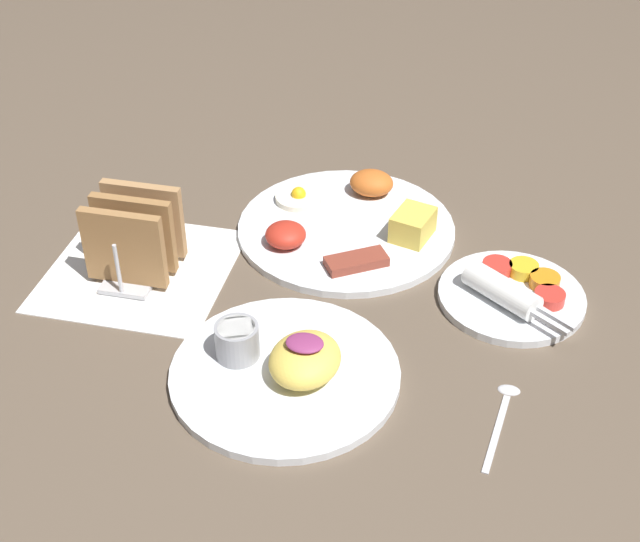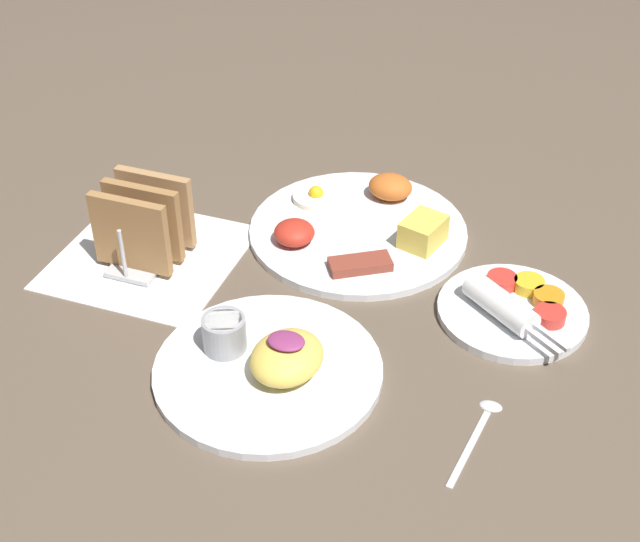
# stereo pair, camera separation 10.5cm
# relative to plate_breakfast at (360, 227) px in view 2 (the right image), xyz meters

# --- Properties ---
(ground_plane) EXTENTS (3.00, 3.00, 0.00)m
(ground_plane) POSITION_rel_plate_breakfast_xyz_m (-0.00, -0.15, -0.01)
(ground_plane) COLOR brown
(napkin_flat) EXTENTS (0.22, 0.22, 0.00)m
(napkin_flat) POSITION_rel_plate_breakfast_xyz_m (-0.23, -0.14, -0.01)
(napkin_flat) COLOR white
(napkin_flat) RESTS_ON ground_plane
(plate_breakfast) EXTENTS (0.28, 0.28, 0.05)m
(plate_breakfast) POSITION_rel_plate_breakfast_xyz_m (0.00, 0.00, 0.00)
(plate_breakfast) COLOR white
(plate_breakfast) RESTS_ON ground_plane
(plate_condiments) EXTENTS (0.17, 0.17, 0.04)m
(plate_condiments) POSITION_rel_plate_breakfast_xyz_m (0.22, -0.10, 0.00)
(plate_condiments) COLOR white
(plate_condiments) RESTS_ON ground_plane
(plate_foreground) EXTENTS (0.25, 0.25, 0.06)m
(plate_foreground) POSITION_rel_plate_breakfast_xyz_m (-0.01, -0.29, 0.00)
(plate_foreground) COLOR white
(plate_foreground) RESTS_ON ground_plane
(toast_rack) EXTENTS (0.10, 0.12, 0.10)m
(toast_rack) POSITION_rel_plate_breakfast_xyz_m (-0.23, -0.14, 0.04)
(toast_rack) COLOR #B7B7BC
(toast_rack) RESTS_ON ground_plane
(teaspoon) EXTENTS (0.03, 0.13, 0.01)m
(teaspoon) POSITION_rel_plate_breakfast_xyz_m (0.22, -0.29, -0.01)
(teaspoon) COLOR silver
(teaspoon) RESTS_ON ground_plane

